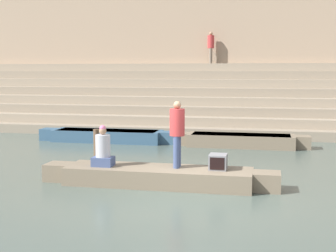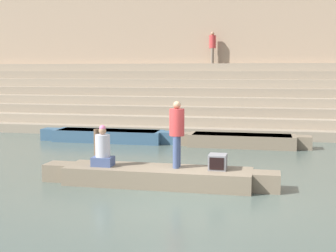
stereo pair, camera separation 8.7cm
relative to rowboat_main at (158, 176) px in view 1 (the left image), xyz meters
name	(u,v)px [view 1 (the left image)]	position (x,y,z in m)	size (l,w,h in m)	color
ground_plane	(186,199)	(0.91, -1.12, -0.24)	(120.00, 120.00, 0.00)	#47544C
ghat_steps	(231,106)	(0.91, 11.80, 0.90)	(36.00, 5.61, 3.20)	gray
back_wall	(235,54)	(0.91, 14.38, 3.49)	(34.20, 1.28, 7.51)	tan
rowboat_main	(158,176)	(0.00, 0.00, 0.00)	(5.93, 1.29, 0.44)	#756651
person_standing	(177,130)	(0.46, 0.12, 1.15)	(0.37, 0.37, 1.65)	#3D4C75
person_rowing	(103,150)	(-1.40, -0.09, 0.61)	(0.52, 0.41, 1.04)	#3D4C75
tv_set	(218,162)	(1.48, 0.10, 0.39)	(0.43, 0.48, 0.37)	slate
moored_boat_shore	(107,136)	(-3.60, 6.54, 0.01)	(5.62, 1.16, 0.47)	#33516B
moored_boat_distant	(241,140)	(1.69, 6.38, 0.01)	(5.03, 1.16, 0.47)	#756651
mooring_post	(96,148)	(-2.32, 1.90, 0.32)	(0.17, 0.17, 1.11)	brown
person_on_steps	(211,45)	(-0.29, 13.43, 3.91)	(0.34, 0.34, 1.63)	#756656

